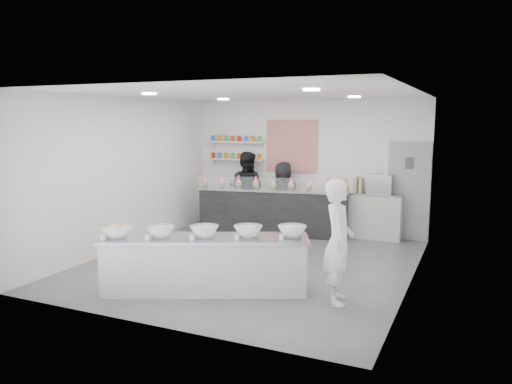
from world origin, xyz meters
TOP-DOWN VIEW (x-y plane):
  - floor at (0.00, 0.00)m, footprint 6.00×6.00m
  - ceiling at (0.00, 0.00)m, footprint 6.00×6.00m
  - back_wall at (0.00, 3.00)m, footprint 5.50×0.00m
  - left_wall at (-2.75, 0.00)m, footprint 0.00×6.00m
  - right_wall at (2.75, 0.00)m, footprint 0.00×6.00m
  - back_door at (2.30, 2.97)m, footprint 0.88×0.04m
  - pattern_panel at (-0.35, 2.98)m, footprint 1.25×0.03m
  - jar_shelf_lower at (-1.75, 2.90)m, footprint 1.45×0.22m
  - jar_shelf_upper at (-1.75, 2.90)m, footprint 1.45×0.22m
  - preserve_jars at (-1.75, 2.88)m, footprint 1.45×0.10m
  - downlight_0 at (-1.40, -1.00)m, footprint 0.24×0.24m
  - downlight_1 at (1.40, -1.00)m, footprint 0.24×0.24m
  - downlight_2 at (-1.40, 1.60)m, footprint 0.24×0.24m
  - downlight_3 at (1.40, 1.60)m, footprint 0.24×0.24m
  - prep_counter at (-0.02, -1.64)m, footprint 3.09×1.91m
  - back_bar at (-0.51, 2.26)m, footprint 3.39×1.18m
  - sneeze_guard at (-0.46, 1.97)m, footprint 3.24×0.59m
  - espresso_ledge at (1.55, 2.78)m, footprint 1.33×0.42m
  - espresso_machine at (1.73, 2.78)m, footprint 0.52×0.36m
  - cup_stacks at (1.27, 2.78)m, footprint 0.24×0.24m
  - prep_bowls at (-0.02, -1.64)m, footprint 2.98×1.74m
  - label_cards at (-0.24, -2.13)m, footprint 2.66×0.04m
  - cookie_bags at (-0.51, 2.26)m, footprint 3.32×0.73m
  - woman_prep at (1.91, -1.25)m, footprint 0.61×0.74m
  - staff_left at (-1.34, 2.60)m, footprint 0.91×0.72m
  - staff_right at (-0.40, 2.60)m, footprint 0.92×0.75m

SIDE VIEW (x-z plane):
  - floor at x=0.00m, z-range 0.00..0.00m
  - prep_counter at x=-0.02m, z-range 0.00..0.84m
  - espresso_ledge at x=1.55m, z-range 0.00..0.99m
  - back_bar at x=-0.51m, z-range 0.00..1.03m
  - staff_right at x=-0.40m, z-range 0.00..1.62m
  - label_cards at x=-0.24m, z-range 0.84..0.91m
  - woman_prep at x=1.91m, z-range 0.00..1.75m
  - staff_left at x=-1.34m, z-range 0.00..1.82m
  - prep_bowls at x=-0.02m, z-range 0.84..1.01m
  - back_door at x=2.30m, z-range 0.00..2.10m
  - cup_stacks at x=1.27m, z-range 0.99..1.31m
  - cookie_bags at x=-0.51m, z-range 1.03..1.30m
  - sneeze_guard at x=-0.46m, z-range 1.03..1.32m
  - espresso_machine at x=1.73m, z-range 0.99..1.38m
  - back_wall at x=0.00m, z-range -1.25..4.25m
  - left_wall at x=-2.75m, z-range -1.50..4.50m
  - right_wall at x=2.75m, z-range -1.50..4.50m
  - jar_shelf_lower at x=-1.75m, z-range 1.58..1.62m
  - preserve_jars at x=-1.75m, z-range 1.60..2.16m
  - pattern_panel at x=-0.35m, z-range 1.35..2.55m
  - jar_shelf_upper at x=-1.75m, z-range 2.00..2.04m
  - downlight_0 at x=-1.40m, z-range 2.97..2.99m
  - downlight_1 at x=1.40m, z-range 2.97..2.99m
  - downlight_2 at x=-1.40m, z-range 2.97..2.99m
  - downlight_3 at x=1.40m, z-range 2.97..2.99m
  - ceiling at x=0.00m, z-range 3.00..3.00m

